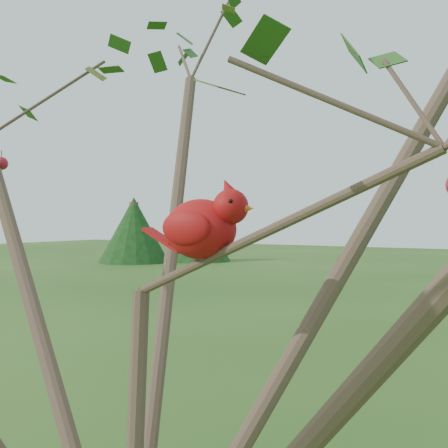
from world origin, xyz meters
name	(u,v)px	position (x,y,z in m)	size (l,w,h in m)	color
crabapple_tree	(128,207)	(0.03, -0.02, 2.12)	(2.35, 2.05, 2.95)	#463125
cardinal	(204,226)	(0.12, 0.09, 2.09)	(0.24, 0.13, 0.17)	#AF0F10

